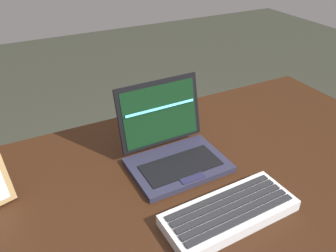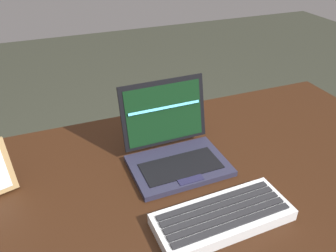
# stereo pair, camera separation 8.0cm
# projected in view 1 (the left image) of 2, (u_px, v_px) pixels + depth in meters

# --- Properties ---
(desk) EXTENTS (1.66, 0.82, 0.73)m
(desk) POSITION_uv_depth(u_px,v_px,m) (172.00, 197.00, 0.99)
(desk) COLOR black
(desk) RESTS_ON ground
(laptop_front) EXTENTS (0.28, 0.25, 0.23)m
(laptop_front) POSITION_uv_depth(u_px,v_px,m) (172.00, 148.00, 1.02)
(laptop_front) COLOR #212133
(laptop_front) RESTS_ON desk
(external_keyboard) EXTENTS (0.34, 0.15, 0.04)m
(external_keyboard) POSITION_uv_depth(u_px,v_px,m) (230.00, 212.00, 0.84)
(external_keyboard) COLOR silver
(external_keyboard) RESTS_ON desk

